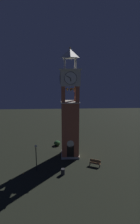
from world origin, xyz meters
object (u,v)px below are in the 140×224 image
at_px(lamp_post, 36,153).
at_px(trash_bin, 63,172).
at_px(clock_tower, 70,113).
at_px(park_bench, 95,163).

distance_m(lamp_post, trash_bin, 4.41).
height_order(clock_tower, lamp_post, clock_tower).
relative_size(clock_tower, lamp_post, 4.50).
bearing_deg(lamp_post, clock_tower, 42.80).
xyz_separation_m(park_bench, lamp_post, (-8.31, -0.83, 2.13)).
relative_size(clock_tower, park_bench, 10.40).
bearing_deg(clock_tower, trash_bin, -102.33).
distance_m(clock_tower, lamp_post, 8.02).
relative_size(clock_tower, trash_bin, 21.14).
distance_m(clock_tower, park_bench, 8.35).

